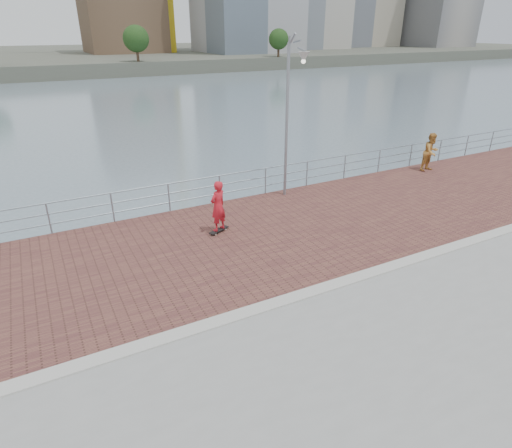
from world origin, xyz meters
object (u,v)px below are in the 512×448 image
street_lamp (294,92)px  skateboarder (218,206)px  guardrail (195,190)px  bystander (431,152)px

street_lamp → skateboarder: size_ratio=3.40×
guardrail → skateboarder: (-0.12, -2.53, 0.28)m
guardrail → bystander: bearing=-4.7°
skateboarder → guardrail: bearing=-117.3°
street_lamp → skateboarder: street_lamp is taller
street_lamp → bystander: size_ratio=3.25×
skateboarder → street_lamp: bearing=178.0°
guardrail → bystander: size_ratio=21.61×
bystander → guardrail: bearing=170.8°
guardrail → skateboarder: bearing=-92.6°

